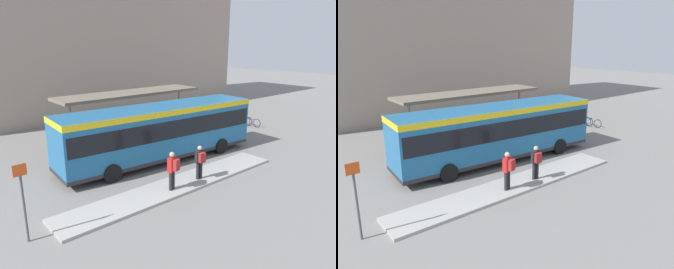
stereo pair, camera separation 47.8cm
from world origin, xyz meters
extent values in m
plane|color=slate|center=(0.00, 0.00, 0.00)|extent=(120.00, 120.00, 0.00)
cube|color=#9E9E99|center=(-1.62, -3.34, 0.06)|extent=(12.12, 1.80, 0.12)
cube|color=#1E6093|center=(0.00, 0.00, 1.74)|extent=(11.93, 3.36, 2.77)
cube|color=yellow|center=(0.00, 0.00, 2.97)|extent=(11.95, 3.38, 0.30)
cube|color=black|center=(0.00, 0.00, 2.07)|extent=(11.69, 3.37, 0.97)
cube|color=black|center=(5.85, -0.42, 2.07)|extent=(0.25, 2.32, 1.07)
cube|color=#28282B|center=(0.00, 0.00, 0.45)|extent=(11.94, 3.37, 0.20)
cylinder|color=black|center=(3.73, 0.94, 0.46)|extent=(0.94, 0.35, 0.93)
cylinder|color=black|center=(3.55, -1.47, 0.46)|extent=(0.94, 0.35, 0.93)
cylinder|color=black|center=(-3.55, 1.47, 0.46)|extent=(0.94, 0.35, 0.93)
cylinder|color=black|center=(-3.73, -0.94, 0.46)|extent=(0.94, 0.35, 0.93)
cylinder|color=#232328|center=(-0.53, -3.54, 0.53)|extent=(0.15, 0.15, 0.82)
cylinder|color=#232328|center=(-0.35, -3.57, 0.53)|extent=(0.15, 0.15, 0.82)
cube|color=black|center=(-0.44, -3.55, 1.25)|extent=(0.44, 0.29, 0.61)
cube|color=maroon|center=(-0.48, -3.76, 1.28)|extent=(0.34, 0.25, 0.47)
sphere|color=tan|center=(-0.44, -3.55, 1.69)|extent=(0.22, 0.22, 0.22)
cylinder|color=#232328|center=(-2.33, -3.63, 0.55)|extent=(0.16, 0.16, 0.87)
cylinder|color=#232328|center=(-2.14, -3.57, 0.55)|extent=(0.16, 0.16, 0.87)
cube|color=#B21E1E|center=(-2.23, -3.60, 1.31)|extent=(0.48, 0.35, 0.65)
cube|color=maroon|center=(-2.17, -3.81, 1.35)|extent=(0.37, 0.30, 0.49)
sphere|color=tan|center=(-2.23, -3.60, 1.78)|extent=(0.24, 0.24, 0.24)
torus|color=black|center=(10.56, 0.86, 0.34)|extent=(0.11, 0.69, 0.69)
torus|color=black|center=(10.47, 1.78, 0.34)|extent=(0.11, 0.69, 0.69)
cylinder|color=#2847AD|center=(10.52, 1.32, 0.56)|extent=(0.10, 0.72, 0.04)
cylinder|color=#2847AD|center=(10.50, 1.49, 0.51)|extent=(0.04, 0.04, 0.34)
cube|color=black|center=(10.50, 1.49, 0.67)|extent=(0.09, 0.19, 0.04)
cylinder|color=#2847AD|center=(10.55, 0.95, 0.64)|extent=(0.48, 0.08, 0.03)
torus|color=black|center=(10.54, 2.56, 0.36)|extent=(0.09, 0.72, 0.72)
torus|color=black|center=(10.47, 1.59, 0.36)|extent=(0.09, 0.72, 0.72)
cylinder|color=silver|center=(10.50, 2.07, 0.59)|extent=(0.09, 0.76, 0.04)
cylinder|color=silver|center=(10.49, 1.90, 0.53)|extent=(0.04, 0.04, 0.35)
cube|color=black|center=(10.49, 1.90, 0.71)|extent=(0.08, 0.18, 0.04)
cylinder|color=silver|center=(10.53, 2.46, 0.68)|extent=(0.48, 0.06, 0.03)
torus|color=black|center=(10.32, 2.38, 0.33)|extent=(0.11, 0.67, 0.67)
torus|color=black|center=(10.23, 3.27, 0.33)|extent=(0.11, 0.67, 0.67)
cylinder|color=orange|center=(10.28, 2.82, 0.54)|extent=(0.10, 0.70, 0.04)
cylinder|color=orange|center=(10.26, 2.98, 0.49)|extent=(0.04, 0.04, 0.32)
cube|color=black|center=(10.26, 2.98, 0.65)|extent=(0.09, 0.19, 0.04)
cylinder|color=orange|center=(10.31, 2.47, 0.62)|extent=(0.48, 0.08, 0.03)
cube|color=#706656|center=(1.15, 4.56, 3.21)|extent=(10.34, 2.50, 0.18)
cylinder|color=gray|center=(-3.24, 4.56, 1.56)|extent=(0.16, 0.16, 3.12)
cylinder|color=gray|center=(5.55, 4.56, 1.56)|extent=(0.16, 0.16, 3.12)
cylinder|color=#4C4C51|center=(-8.47, -3.35, 1.20)|extent=(0.08, 0.08, 2.40)
cube|color=#D84C19|center=(-8.47, -3.35, 2.60)|extent=(0.44, 0.03, 0.40)
cube|color=gray|center=(5.55, 16.88, 8.16)|extent=(28.85, 10.00, 16.33)
camera|label=1|loc=(-11.14, -13.84, 6.53)|focal=35.00mm
camera|label=2|loc=(-10.77, -14.14, 6.53)|focal=35.00mm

